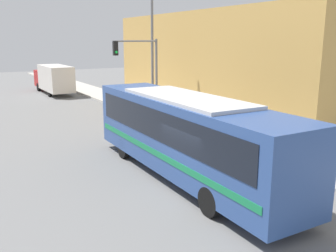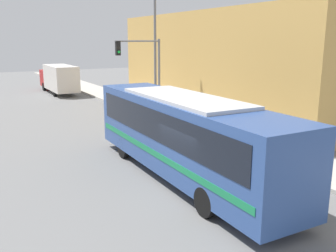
{
  "view_description": "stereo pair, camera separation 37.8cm",
  "coord_description": "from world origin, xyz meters",
  "px_view_note": "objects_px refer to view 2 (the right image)",
  "views": [
    {
      "loc": [
        -7.36,
        -10.39,
        5.5
      ],
      "look_at": [
        1.59,
        4.64,
        1.46
      ],
      "focal_mm": 40.0,
      "sensor_mm": 36.0,
      "label": 1
    },
    {
      "loc": [
        -7.04,
        -10.58,
        5.5
      ],
      "look_at": [
        1.59,
        4.64,
        1.46
      ],
      "focal_mm": 40.0,
      "sensor_mm": 36.0,
      "label": 2
    }
  ],
  "objects_px": {
    "street_lamp": "(150,46)",
    "fire_hydrant": "(214,132)",
    "parking_meter": "(168,107)",
    "delivery_truck": "(59,78)",
    "traffic_light_pole": "(145,65)",
    "city_bus": "(183,132)"
  },
  "relations": [
    {
      "from": "street_lamp",
      "to": "fire_hydrant",
      "type": "bearing_deg",
      "value": -88.92
    },
    {
      "from": "parking_meter",
      "to": "street_lamp",
      "type": "height_order",
      "value": "street_lamp"
    },
    {
      "from": "fire_hydrant",
      "to": "parking_meter",
      "type": "relative_size",
      "value": 0.49
    },
    {
      "from": "delivery_truck",
      "to": "traffic_light_pole",
      "type": "xyz_separation_m",
      "value": [
        1.81,
        -16.77,
        2.26
      ]
    },
    {
      "from": "fire_hydrant",
      "to": "parking_meter",
      "type": "bearing_deg",
      "value": 90.0
    },
    {
      "from": "delivery_truck",
      "to": "street_lamp",
      "type": "distance_m",
      "value": 16.59
    },
    {
      "from": "delivery_truck",
      "to": "traffic_light_pole",
      "type": "height_order",
      "value": "traffic_light_pole"
    },
    {
      "from": "delivery_truck",
      "to": "fire_hydrant",
      "type": "distance_m",
      "value": 23.6
    },
    {
      "from": "city_bus",
      "to": "parking_meter",
      "type": "relative_size",
      "value": 8.62
    },
    {
      "from": "city_bus",
      "to": "traffic_light_pole",
      "type": "height_order",
      "value": "traffic_light_pole"
    },
    {
      "from": "delivery_truck",
      "to": "parking_meter",
      "type": "relative_size",
      "value": 6.1
    },
    {
      "from": "city_bus",
      "to": "street_lamp",
      "type": "bearing_deg",
      "value": 70.3
    },
    {
      "from": "city_bus",
      "to": "traffic_light_pole",
      "type": "relative_size",
      "value": 2.22
    },
    {
      "from": "city_bus",
      "to": "traffic_light_pole",
      "type": "xyz_separation_m",
      "value": [
        3.55,
        10.68,
        1.93
      ]
    },
    {
      "from": "fire_hydrant",
      "to": "street_lamp",
      "type": "bearing_deg",
      "value": 91.08
    },
    {
      "from": "traffic_light_pole",
      "to": "street_lamp",
      "type": "bearing_deg",
      "value": 42.91
    },
    {
      "from": "city_bus",
      "to": "street_lamp",
      "type": "xyz_separation_m",
      "value": [
        4.37,
        11.45,
        3.15
      ]
    },
    {
      "from": "fire_hydrant",
      "to": "street_lamp",
      "type": "relative_size",
      "value": 0.08
    },
    {
      "from": "traffic_light_pole",
      "to": "parking_meter",
      "type": "distance_m",
      "value": 3.3
    },
    {
      "from": "fire_hydrant",
      "to": "traffic_light_pole",
      "type": "distance_m",
      "value": 7.51
    },
    {
      "from": "parking_meter",
      "to": "street_lamp",
      "type": "bearing_deg",
      "value": 93.49
    },
    {
      "from": "delivery_truck",
      "to": "fire_hydrant",
      "type": "bearing_deg",
      "value": -83.25
    }
  ]
}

